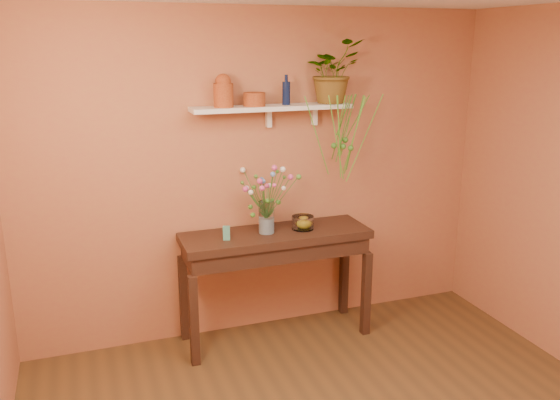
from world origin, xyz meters
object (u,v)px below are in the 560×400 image
blue_bottle (286,93)px  glass_vase (266,220)px  sideboard (276,248)px  bouquet (266,187)px  glass_bowl (303,223)px  spider_plant (332,71)px  terracotta_jug (223,91)px

blue_bottle → glass_vase: bearing=-148.2°
sideboard → glass_vase: bearing=177.3°
glass_vase → bouquet: 0.27m
blue_bottle → glass_bowl: bearing=-54.8°
spider_plant → glass_bowl: bearing=-153.8°
terracotta_jug → bouquet: bearing=-21.8°
spider_plant → bouquet: spider_plant is taller
terracotta_jug → glass_bowl: bearing=-11.6°
sideboard → glass_bowl: 0.30m
sideboard → blue_bottle: 1.25m
blue_bottle → glass_vase: 1.02m
bouquet → glass_bowl: bearing=-1.3°
glass_vase → bouquet: size_ratio=0.53×
spider_plant → glass_bowl: size_ratio=2.78×
bouquet → glass_bowl: 0.45m
terracotta_jug → spider_plant: size_ratio=0.50×
blue_bottle → spider_plant: size_ratio=0.46×
spider_plant → bouquet: (-0.62, -0.14, -0.88)m
terracotta_jug → spider_plant: (0.91, 0.02, 0.13)m
blue_bottle → spider_plant: spider_plant is taller
spider_plant → glass_bowl: (-0.30, -0.15, -1.21)m
sideboard → blue_bottle: size_ratio=6.54×
bouquet → glass_bowl: bouquet is taller
sideboard → glass_bowl: glass_bowl is taller
sideboard → terracotta_jug: (-0.37, 0.12, 1.26)m
spider_plant → glass_vase: 1.31m
terracotta_jug → blue_bottle: size_ratio=1.08×
glass_bowl → glass_vase: bearing=179.1°
glass_bowl → terracotta_jug: bearing=168.4°
blue_bottle → glass_vase: (-0.22, -0.13, -0.99)m
glass_vase → sideboard: bearing=-2.7°
sideboard → spider_plant: spider_plant is taller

